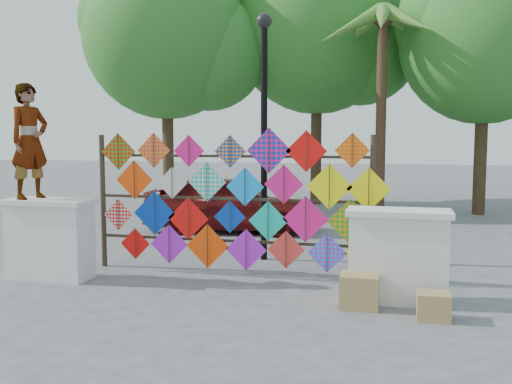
% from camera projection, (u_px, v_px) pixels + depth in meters
% --- Properties ---
extents(ground, '(80.00, 80.00, 0.00)m').
position_uv_depth(ground, '(215.00, 286.00, 8.71)').
color(ground, gray).
rests_on(ground, ground).
extents(parapet_left, '(1.40, 0.65, 1.28)m').
position_uv_depth(parapet_left, '(50.00, 238.00, 9.10)').
color(parapet_left, white).
rests_on(parapet_left, ground).
extents(parapet_right, '(1.40, 0.65, 1.28)m').
position_uv_depth(parapet_right, '(398.00, 255.00, 7.80)').
color(parapet_right, white).
rests_on(parapet_right, ground).
extents(kite_rack, '(4.93, 0.24, 2.41)m').
position_uv_depth(kite_rack, '(236.00, 202.00, 9.26)').
color(kite_rack, '#31271B').
rests_on(kite_rack, ground).
extents(tree_west, '(5.85, 5.20, 8.01)m').
position_uv_depth(tree_west, '(170.00, 37.00, 17.96)').
color(tree_west, '#4B3120').
rests_on(tree_west, ground).
extents(tree_mid, '(6.30, 5.60, 8.61)m').
position_uv_depth(tree_mid, '(321.00, 30.00, 18.77)').
color(tree_mid, '#4B3120').
rests_on(tree_mid, ground).
extents(tree_east, '(5.40, 4.80, 7.42)m').
position_uv_depth(tree_east, '(488.00, 41.00, 16.21)').
color(tree_east, '#4B3120').
rests_on(tree_east, ground).
extents(palm_tree, '(3.62, 3.62, 5.83)m').
position_uv_depth(palm_tree, '(383.00, 37.00, 15.42)').
color(palm_tree, '#4B3120').
rests_on(palm_tree, ground).
extents(vendor_woman, '(0.63, 0.77, 1.83)m').
position_uv_depth(vendor_woman, '(30.00, 141.00, 9.02)').
color(vendor_woman, '#99999E').
rests_on(vendor_woman, parapet_left).
extents(sedan, '(4.13, 2.02, 1.36)m').
position_uv_depth(sedan, '(228.00, 203.00, 13.63)').
color(sedan, '#5B100F').
rests_on(sedan, ground).
extents(lamppost, '(0.28, 0.28, 4.46)m').
position_uv_depth(lamppost, '(264.00, 113.00, 10.30)').
color(lamppost, black).
rests_on(lamppost, ground).
extents(cardboard_box_near, '(0.50, 0.45, 0.45)m').
position_uv_depth(cardboard_box_near, '(360.00, 291.00, 7.58)').
color(cardboard_box_near, '#9E814C').
rests_on(cardboard_box_near, ground).
extents(cardboard_box_far, '(0.40, 0.37, 0.34)m').
position_uv_depth(cardboard_box_far, '(433.00, 306.00, 7.09)').
color(cardboard_box_far, '#9E814C').
rests_on(cardboard_box_far, ground).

